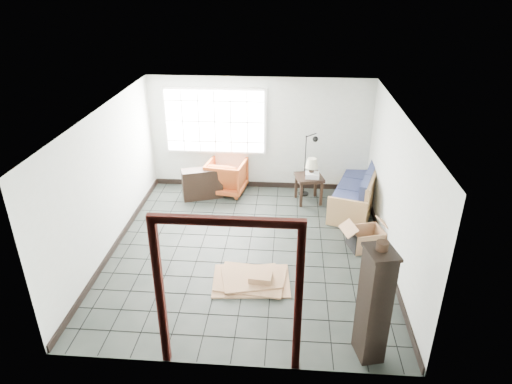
# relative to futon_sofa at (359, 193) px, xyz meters

# --- Properties ---
(ground) EXTENTS (5.50, 5.50, 0.00)m
(ground) POSITION_rel_futon_sofa_xyz_m (-2.21, -1.89, -0.33)
(ground) COLOR black
(ground) RESTS_ON ground
(room_shell) EXTENTS (5.02, 5.52, 2.61)m
(room_shell) POSITION_rel_futon_sofa_xyz_m (-2.21, -1.86, 1.35)
(room_shell) COLOR #BAC0B8
(room_shell) RESTS_ON ground
(window_panel) EXTENTS (2.32, 0.08, 1.52)m
(window_panel) POSITION_rel_futon_sofa_xyz_m (-3.21, 0.81, 1.27)
(window_panel) COLOR silver
(window_panel) RESTS_ON ground
(doorway_trim) EXTENTS (1.80, 0.08, 2.20)m
(doorway_trim) POSITION_rel_futon_sofa_xyz_m (-2.21, -4.59, 1.05)
(doorway_trim) COLOR #3A110D
(doorway_trim) RESTS_ON ground
(futon_sofa) EXTENTS (1.36, 2.21, 0.92)m
(futon_sofa) POSITION_rel_futon_sofa_xyz_m (0.00, 0.00, 0.00)
(futon_sofa) COLOR olive
(futon_sofa) RESTS_ON ground
(armchair) EXTENTS (0.95, 0.90, 0.86)m
(armchair) POSITION_rel_futon_sofa_xyz_m (-2.94, 0.51, 0.10)
(armchair) COLOR #9C4D16
(armchair) RESTS_ON ground
(side_table) EXTENTS (0.68, 0.68, 0.62)m
(side_table) POSITION_rel_futon_sofa_xyz_m (-1.07, 0.16, 0.18)
(side_table) COLOR black
(side_table) RESTS_ON ground
(table_lamp) EXTENTS (0.28, 0.28, 0.42)m
(table_lamp) POSITION_rel_futon_sofa_xyz_m (-1.03, 0.14, 0.58)
(table_lamp) COLOR black
(table_lamp) RESTS_ON side_table
(projector) EXTENTS (0.31, 0.24, 0.11)m
(projector) POSITION_rel_futon_sofa_xyz_m (-1.02, 0.09, 0.34)
(projector) COLOR silver
(projector) RESTS_ON side_table
(floor_lamp) EXTENTS (0.41, 0.35, 1.52)m
(floor_lamp) POSITION_rel_futon_sofa_xyz_m (-1.07, 0.44, 0.48)
(floor_lamp) COLOR black
(floor_lamp) RESTS_ON ground
(console_shelf) EXTENTS (0.95, 0.61, 0.69)m
(console_shelf) POSITION_rel_futon_sofa_xyz_m (-3.45, 0.18, 0.01)
(console_shelf) COLOR black
(console_shelf) RESTS_ON ground
(tall_shelf) EXTENTS (0.44, 0.52, 1.65)m
(tall_shelf) POSITION_rel_futon_sofa_xyz_m (-0.39, -4.29, 0.51)
(tall_shelf) COLOR black
(tall_shelf) RESTS_ON ground
(pot) EXTENTS (0.15, 0.15, 0.11)m
(pot) POSITION_rel_futon_sofa_xyz_m (-0.39, -4.27, 1.37)
(pot) COLOR black
(pot) RESTS_ON tall_shelf
(open_box) EXTENTS (1.02, 0.70, 0.53)m
(open_box) POSITION_rel_futon_sofa_xyz_m (-0.06, -1.65, -0.14)
(open_box) COLOR #A26D4E
(open_box) RESTS_ON ground
(cardboard_pile) EXTENTS (1.33, 0.99, 0.18)m
(cardboard_pile) POSITION_rel_futon_sofa_xyz_m (-2.07, -2.84, -0.28)
(cardboard_pile) COLOR #A26D4E
(cardboard_pile) RESTS_ON ground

